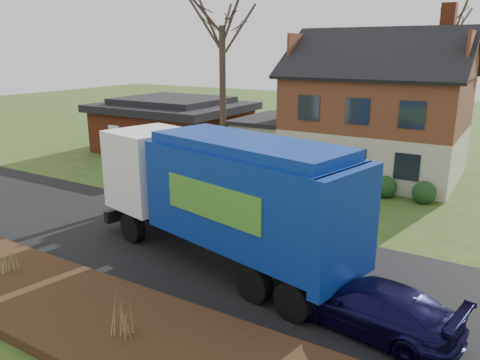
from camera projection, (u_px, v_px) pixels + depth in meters
The scene contains 12 objects.
ground at pixel (206, 250), 16.80m from camera, with size 120.00×120.00×0.00m, color #314A18.
road at pixel (206, 250), 16.80m from camera, with size 80.00×7.00×0.02m, color black.
mulch_verge at pixel (91, 316), 12.40m from camera, with size 80.00×3.50×0.30m, color black.
main_house at pixel (369, 103), 26.39m from camera, with size 12.95×8.95×9.26m.
ranch_house at pixel (174, 125), 33.00m from camera, with size 9.80×8.20×3.70m.
garbage_truck at pixel (224, 191), 15.17m from camera, with size 10.56×4.93×4.38m.
silver_sedan at pixel (187, 180), 23.17m from camera, with size 1.48×4.24×1.40m, color #AFB0B7.
navy_wagon at pixel (370, 306), 11.93m from camera, with size 1.86×4.57×1.32m, color black.
tree_front_west at pixel (222, 0), 22.99m from camera, with size 3.79×3.79×11.26m.
tree_back at pixel (456, 10), 30.62m from camera, with size 3.56×3.56×11.29m.
grass_clump_west at pixel (9, 258), 14.42m from camera, with size 0.36×0.29×0.94m.
grass_clump_mid at pixel (122, 317), 11.17m from camera, with size 0.36×0.30×1.02m.
Camera 1 is at (9.09, -12.59, 7.00)m, focal length 35.00 mm.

